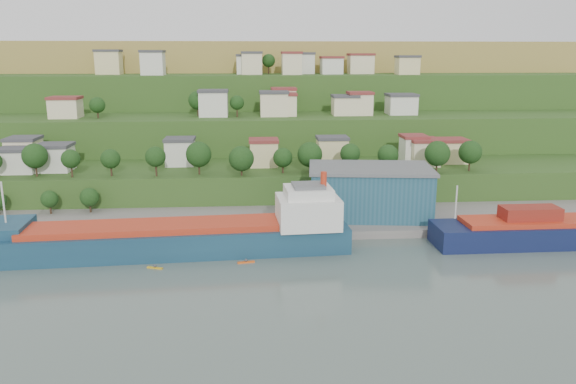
{
  "coord_description": "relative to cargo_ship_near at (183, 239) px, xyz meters",
  "views": [
    {
      "loc": [
        4.36,
        -109.49,
        42.39
      ],
      "look_at": [
        13.2,
        15.0,
        11.88
      ],
      "focal_mm": 35.0,
      "sensor_mm": 36.0,
      "label": 1
    }
  ],
  "objects": [
    {
      "name": "warehouse",
      "position": [
        45.53,
        20.04,
        5.23
      ],
      "size": [
        32.98,
        22.44,
        12.8
      ],
      "rotation": [
        0.0,
        0.0,
        -0.12
      ],
      "color": "#1E4A5A",
      "rests_on": "quay"
    },
    {
      "name": "hillside",
      "position": [
        10.34,
        160.04,
        -3.11
      ],
      "size": [
        360.0,
        211.34,
        96.0
      ],
      "color": "#284719",
      "rests_on": "ground"
    },
    {
      "name": "kayak_yellow",
      "position": [
        -4.86,
        -8.89,
        -2.95
      ],
      "size": [
        3.39,
        1.61,
        0.84
      ],
      "rotation": [
        0.0,
        0.0,
        -0.32
      ],
      "color": "gold",
      "rests_on": "ground"
    },
    {
      "name": "quay",
      "position": [
        30.31,
        19.37,
        -3.2
      ],
      "size": [
        220.0,
        26.0,
        4.0
      ],
      "primitive_type": "cube",
      "color": "slate",
      "rests_on": "ground"
    },
    {
      "name": "dinghy",
      "position": [
        -29.54,
        13.04,
        -1.63
      ],
      "size": [
        3.93,
        2.22,
        0.74
      ],
      "primitive_type": "cube",
      "rotation": [
        0.0,
        0.0,
        -0.23
      ],
      "color": "silver",
      "rests_on": "pebble_beach"
    },
    {
      "name": "ground",
      "position": [
        10.31,
        -8.63,
        -3.2
      ],
      "size": [
        500.0,
        500.0,
        0.0
      ],
      "primitive_type": "plane",
      "color": "#4A5A52",
      "rests_on": "ground"
    },
    {
      "name": "kayak_orange",
      "position": [
        13.73,
        -7.01,
        -2.93
      ],
      "size": [
        3.69,
        1.21,
        0.91
      ],
      "rotation": [
        0.0,
        0.0,
        0.16
      ],
      "color": "#E75614",
      "rests_on": "ground"
    },
    {
      "name": "pebble_beach",
      "position": [
        -44.69,
        13.37,
        -3.2
      ],
      "size": [
        40.0,
        18.0,
        2.4
      ],
      "primitive_type": "cube",
      "color": "slate",
      "rests_on": "ground"
    },
    {
      "name": "cargo_ship_near",
      "position": [
        0.0,
        0.0,
        0.0
      ],
      "size": [
        78.59,
        16.89,
        20.04
      ],
      "rotation": [
        0.0,
        0.0,
        0.06
      ],
      "color": "#122F46",
      "rests_on": "ground"
    }
  ]
}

